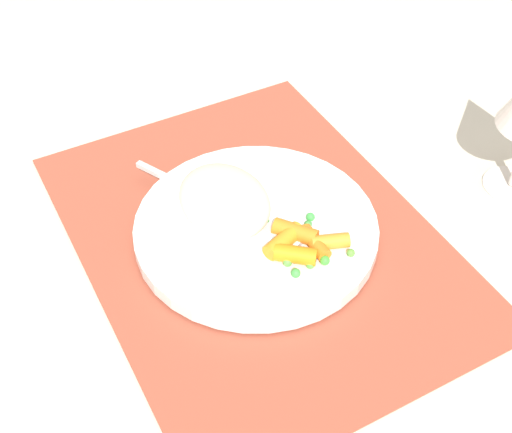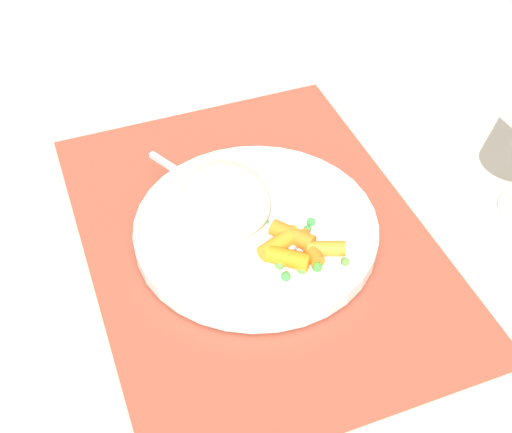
{
  "view_description": "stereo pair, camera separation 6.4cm",
  "coord_description": "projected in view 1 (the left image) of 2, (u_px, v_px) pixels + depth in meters",
  "views": [
    {
      "loc": [
        0.43,
        -0.23,
        0.52
      ],
      "look_at": [
        0.0,
        0.0,
        0.03
      ],
      "focal_mm": 49.2,
      "sensor_mm": 36.0,
      "label": 1
    },
    {
      "loc": [
        0.45,
        -0.17,
        0.52
      ],
      "look_at": [
        0.0,
        0.0,
        0.03
      ],
      "focal_mm": 49.2,
      "sensor_mm": 36.0,
      "label": 2
    }
  ],
  "objects": [
    {
      "name": "rice_mound",
      "position": [
        224.0,
        200.0,
        0.69
      ],
      "size": [
        0.11,
        0.09,
        0.04
      ],
      "primitive_type": "ellipsoid",
      "color": "beige",
      "rests_on": "plate"
    },
    {
      "name": "ground_plane",
      "position": [
        256.0,
        239.0,
        0.71
      ],
      "size": [
        2.4,
        2.4,
        0.0
      ],
      "primitive_type": "plane",
      "color": "beige"
    },
    {
      "name": "plate",
      "position": [
        256.0,
        229.0,
        0.7
      ],
      "size": [
        0.24,
        0.24,
        0.02
      ],
      "primitive_type": "cylinder",
      "color": "white",
      "rests_on": "placemat"
    },
    {
      "name": "carrot_portion",
      "position": [
        301.0,
        242.0,
        0.66
      ],
      "size": [
        0.07,
        0.08,
        0.02
      ],
      "color": "orange",
      "rests_on": "plate"
    },
    {
      "name": "fork",
      "position": [
        232.0,
        210.0,
        0.7
      ],
      "size": [
        0.19,
        0.1,
        0.01
      ],
      "color": "silver",
      "rests_on": "plate"
    },
    {
      "name": "placemat",
      "position": [
        256.0,
        237.0,
        0.71
      ],
      "size": [
        0.45,
        0.33,
        0.01
      ],
      "primitive_type": "cube",
      "color": "#9E4733",
      "rests_on": "ground_plane"
    },
    {
      "name": "pea_scatter",
      "position": [
        305.0,
        250.0,
        0.66
      ],
      "size": [
        0.08,
        0.07,
        0.01
      ],
      "color": "green",
      "rests_on": "plate"
    }
  ]
}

